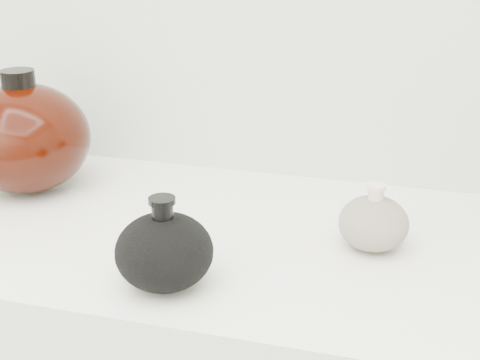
# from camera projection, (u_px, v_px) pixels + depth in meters

# --- Properties ---
(black_gourd_vase) EXTENTS (0.16, 0.16, 0.12)m
(black_gourd_vase) POSITION_uv_depth(u_px,v_px,m) (164.00, 251.00, 0.83)
(black_gourd_vase) COLOR black
(black_gourd_vase) RESTS_ON display_counter
(cream_gourd_vase) EXTENTS (0.13, 0.13, 0.10)m
(cream_gourd_vase) POSITION_uv_depth(u_px,v_px,m) (374.00, 223.00, 0.92)
(cream_gourd_vase) COLOR beige
(cream_gourd_vase) RESTS_ON display_counter
(left_round_pot) EXTENTS (0.22, 0.22, 0.20)m
(left_round_pot) POSITION_uv_depth(u_px,v_px,m) (25.00, 138.00, 1.10)
(left_round_pot) COLOR black
(left_round_pot) RESTS_ON display_counter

